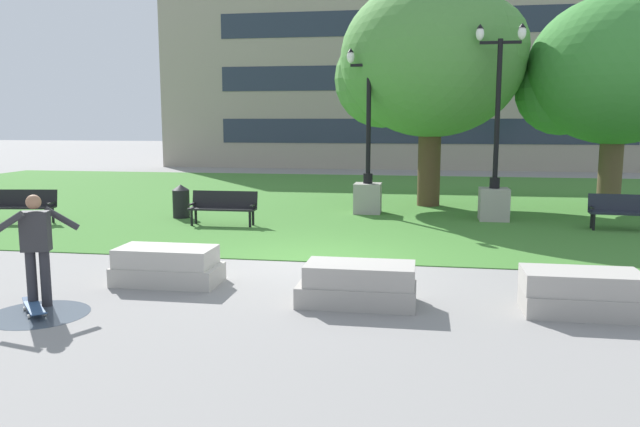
% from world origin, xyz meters
% --- Properties ---
extents(ground_plane, '(140.00, 140.00, 0.00)m').
position_xyz_m(ground_plane, '(0.00, 0.00, 0.00)').
color(ground_plane, gray).
extents(grass_lawn, '(40.00, 20.00, 0.02)m').
position_xyz_m(grass_lawn, '(0.00, 10.00, 0.01)').
color(grass_lawn, '#3D752D').
rests_on(grass_lawn, ground).
extents(concrete_block_center, '(1.80, 0.90, 0.64)m').
position_xyz_m(concrete_block_center, '(-2.24, -2.01, 0.31)').
color(concrete_block_center, '#B2ADA3').
rests_on(concrete_block_center, ground).
extents(concrete_block_left, '(1.80, 0.90, 0.64)m').
position_xyz_m(concrete_block_left, '(1.15, -2.70, 0.31)').
color(concrete_block_left, '#9E9991').
rests_on(concrete_block_left, ground).
extents(concrete_block_right, '(1.81, 0.90, 0.64)m').
position_xyz_m(concrete_block_right, '(4.44, -2.65, 0.31)').
color(concrete_block_right, '#9E9991').
rests_on(concrete_block_right, ground).
extents(person_skateboarder, '(1.02, 0.86, 1.71)m').
position_xyz_m(person_skateboarder, '(-3.61, -3.59, 0.97)').
color(person_skateboarder, '#28282D').
rests_on(person_skateboarder, ground).
extents(skateboard, '(0.83, 0.89, 0.14)m').
position_xyz_m(skateboard, '(-3.49, -3.93, 0.09)').
color(skateboard, '#2D4C75').
rests_on(skateboard, ground).
extents(puddle, '(1.44, 1.44, 0.01)m').
position_xyz_m(puddle, '(-3.40, -3.97, 0.00)').
color(puddle, '#47515B').
rests_on(puddle, ground).
extents(park_bench_near_left, '(1.86, 0.79, 0.90)m').
position_xyz_m(park_bench_near_left, '(-8.70, 3.38, 0.54)').
color(park_bench_near_left, black).
rests_on(park_bench_near_left, grass_lawn).
extents(park_bench_near_right, '(1.84, 0.68, 0.90)m').
position_xyz_m(park_bench_near_right, '(7.24, 4.86, 0.54)').
color(park_bench_near_right, '#1E232D').
rests_on(park_bench_near_right, grass_lawn).
extents(park_bench_far_left, '(1.81, 0.55, 0.90)m').
position_xyz_m(park_bench_far_left, '(-3.17, 3.95, 0.54)').
color(park_bench_far_left, black).
rests_on(park_bench_far_left, grass_lawn).
extents(lamp_post_left, '(1.32, 0.80, 4.88)m').
position_xyz_m(lamp_post_left, '(0.45, 6.75, 1.02)').
color(lamp_post_left, gray).
rests_on(lamp_post_left, grass_lawn).
extents(lamp_post_center, '(1.32, 0.80, 5.37)m').
position_xyz_m(lamp_post_center, '(4.07, 5.96, 1.10)').
color(lamp_post_center, gray).
rests_on(lamp_post_center, grass_lawn).
extents(tree_far_left, '(6.14, 5.85, 7.21)m').
position_xyz_m(tree_far_left, '(2.21, 8.80, 4.67)').
color(tree_far_left, '#4C3823').
rests_on(tree_far_left, grass_lawn).
extents(tree_near_left, '(5.62, 5.35, 6.58)m').
position_xyz_m(tree_near_left, '(7.81, 8.79, 4.26)').
color(tree_near_left, brown).
rests_on(tree_near_left, grass_lawn).
extents(trash_bin, '(0.49, 0.49, 0.96)m').
position_xyz_m(trash_bin, '(-4.77, 4.96, 0.50)').
color(trash_bin, black).
rests_on(trash_bin, grass_lawn).
extents(building_facade_distant, '(30.96, 1.03, 12.24)m').
position_xyz_m(building_facade_distant, '(1.92, 24.50, 6.11)').
color(building_facade_distant, gray).
rests_on(building_facade_distant, ground).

